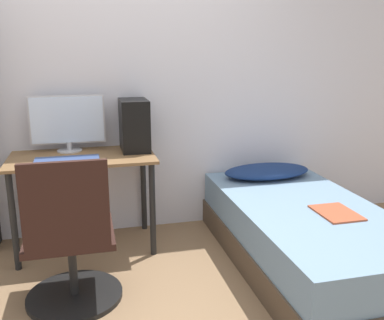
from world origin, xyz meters
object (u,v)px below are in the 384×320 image
Objects in this scene: office_chair at (71,251)px; keyboard at (67,159)px; pc_tower at (134,125)px; bed at (305,235)px; monitor at (68,122)px.

office_chair is 2.11× the size of keyboard.
pc_tower reaches higher than office_chair.
bed is 4.82× the size of pc_tower.
pc_tower reaches higher than bed.
bed is 3.40× the size of monitor.
keyboard is at bearing -155.99° from pc_tower.
pc_tower is (0.49, -0.08, -0.03)m from monitor.
office_chair is 2.37× the size of pc_tower.
keyboard is at bearing 161.38° from bed.
monitor is at bearing 90.33° from office_chair.
keyboard is (-0.01, -0.30, -0.21)m from monitor.
monitor reaches higher than bed.
bed is (1.57, 0.11, -0.13)m from office_chair.
monitor reaches higher than keyboard.
monitor reaches higher than office_chair.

